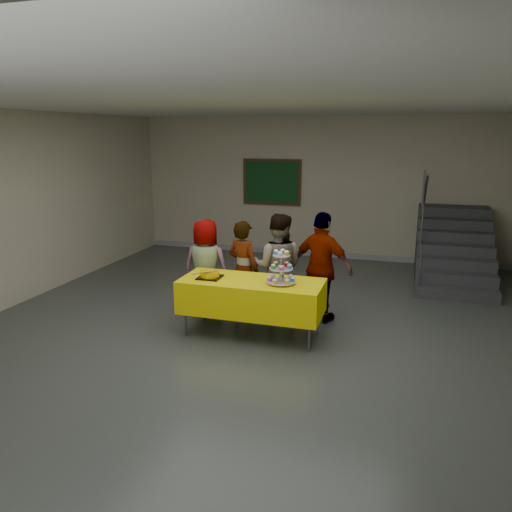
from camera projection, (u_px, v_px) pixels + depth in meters
The scene contains 10 objects.
room_shell at pixel (248, 178), 5.89m from camera, with size 10.00×10.04×3.02m.
bake_table at pixel (252, 296), 6.60m from camera, with size 1.88×0.78×0.77m.
cupcake_stand at pixel (281, 271), 6.36m from camera, with size 0.38×0.38×0.44m.
bear_cake at pixel (210, 274), 6.63m from camera, with size 0.32×0.36×0.12m.
schoolchild_a at pixel (206, 267), 7.39m from camera, with size 0.70×0.46×1.43m, color slate.
schoolchild_b at pixel (243, 269), 7.27m from camera, with size 0.52×0.34×1.44m, color slate.
schoolchild_c at pixel (278, 267), 7.18m from camera, with size 0.75×0.59×1.55m, color slate.
schoolchild_d at pixel (322, 268), 7.05m from camera, with size 0.93×0.39×1.59m, color slate.
staircase at pixel (452, 252), 9.33m from camera, with size 1.30×2.40×2.04m.
noticeboard at pixel (272, 182), 10.91m from camera, with size 1.30×0.05×1.00m.
Camera 1 is at (1.83, -5.63, 2.65)m, focal length 35.00 mm.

